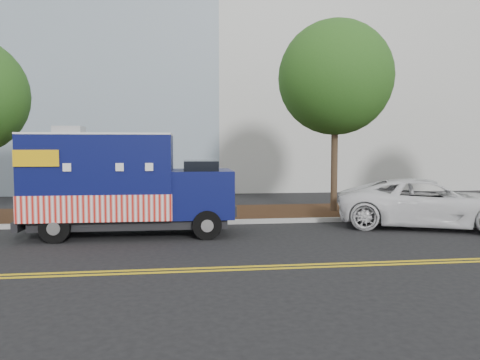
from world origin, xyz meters
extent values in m
plane|color=black|center=(0.00, 0.00, 0.00)|extent=(120.00, 120.00, 0.00)
cube|color=#9E9E99|center=(0.00, 1.40, 0.07)|extent=(120.00, 0.18, 0.15)
cube|color=black|center=(0.00, 3.50, 0.07)|extent=(120.00, 4.00, 0.15)
cube|color=gold|center=(0.00, -4.45, 0.01)|extent=(120.00, 0.10, 0.01)
cube|color=gold|center=(0.00, -4.70, 0.01)|extent=(120.00, 0.10, 0.01)
cylinder|color=#38281C|center=(5.78, 3.20, 2.13)|extent=(0.26, 0.26, 4.26)
sphere|color=#255718|center=(5.78, 3.20, 5.38)|extent=(4.47, 4.47, 4.47)
cube|color=#473828|center=(-1.82, 1.95, 1.20)|extent=(0.06, 0.06, 2.40)
cube|color=black|center=(-1.73, -0.16, 0.42)|extent=(5.67, 2.01, 0.28)
cube|color=#0A0F49|center=(-2.63, -0.14, 1.81)|extent=(4.27, 2.39, 2.42)
cube|color=red|center=(-2.63, -0.14, 0.96)|extent=(4.31, 2.45, 0.76)
cube|color=white|center=(-2.63, -0.14, 3.04)|extent=(4.27, 2.39, 0.06)
cube|color=#B7B7BA|center=(-3.54, -0.13, 3.17)|extent=(0.82, 0.82, 0.22)
cube|color=#0A0F49|center=(0.39, -0.19, 1.26)|extent=(1.85, 2.20, 1.41)
cube|color=black|center=(0.34, -0.19, 1.93)|extent=(1.04, 1.98, 0.65)
cube|color=black|center=(1.31, -0.21, 0.79)|extent=(0.12, 2.02, 0.30)
cube|color=black|center=(-4.80, -0.10, 0.45)|extent=(0.22, 2.27, 0.28)
cube|color=#B7B7BA|center=(-4.77, -0.11, 1.86)|extent=(0.07, 1.81, 1.91)
cube|color=#B7B7BA|center=(-2.31, 1.05, 1.86)|extent=(1.81, 0.07, 1.11)
cube|color=#EDB10C|center=(-4.17, -1.31, 2.37)|extent=(1.21, 0.04, 0.45)
cube|color=#EDB10C|center=(-4.12, 1.08, 2.37)|extent=(1.21, 0.04, 0.45)
cylinder|color=black|center=(0.47, -1.22, 0.42)|extent=(0.85, 0.30, 0.85)
cylinder|color=black|center=(0.51, 0.83, 0.42)|extent=(0.85, 0.30, 0.85)
cylinder|color=black|center=(-3.76, -1.15, 0.42)|extent=(0.85, 0.30, 0.85)
cylinder|color=black|center=(-3.72, 0.90, 0.42)|extent=(0.85, 0.30, 0.85)
imported|color=white|center=(7.88, -0.08, 0.81)|extent=(6.39, 4.61, 1.62)
camera|label=1|loc=(-0.35, -14.60, 2.66)|focal=35.00mm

